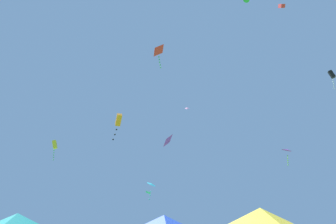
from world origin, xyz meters
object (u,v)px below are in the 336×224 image
(kite_purple_diamond, at_px, (167,141))
(kite_yellow_box, at_px, (55,145))
(kite_purple_delta, at_px, (287,150))
(kite_cyan_delta, at_px, (151,184))
(kite_red_box, at_px, (282,6))
(canopy_tent_teal, at_px, (16,222))
(canopy_tent_yellow, at_px, (261,219))
(kite_pink_diamond, at_px, (187,108))
(kite_black_box, at_px, (332,75))
(canopy_tent_blue, at_px, (164,224))
(kite_red_diamond, at_px, (158,52))
(kite_orange_box, at_px, (118,120))
(kite_cyan_diamond, at_px, (148,192))

(kite_purple_diamond, bearing_deg, kite_yellow_box, 144.28)
(kite_purple_delta, bearing_deg, kite_cyan_delta, -165.52)
(kite_yellow_box, bearing_deg, kite_red_box, -44.64)
(canopy_tent_teal, bearing_deg, kite_cyan_delta, 45.80)
(kite_cyan_delta, bearing_deg, canopy_tent_yellow, -72.03)
(kite_pink_diamond, bearing_deg, kite_black_box, -66.79)
(kite_black_box, height_order, kite_purple_diamond, kite_black_box)
(kite_pink_diamond, bearing_deg, kite_purple_delta, -15.97)
(kite_purple_delta, bearing_deg, kite_yellow_box, 171.42)
(canopy_tent_blue, bearing_deg, kite_yellow_box, 123.74)
(canopy_tent_teal, height_order, kite_red_diamond, kite_red_diamond)
(canopy_tent_yellow, xyz_separation_m, kite_red_diamond, (-4.14, 13.20, 18.55))
(kite_purple_delta, height_order, kite_black_box, kite_black_box)
(canopy_tent_blue, relative_size, kite_cyan_delta, 1.92)
(kite_orange_box, bearing_deg, kite_yellow_box, 129.88)
(kite_purple_delta, bearing_deg, kite_cyan_diamond, 176.55)
(kite_black_box, xyz_separation_m, kite_orange_box, (-15.86, 8.98, -0.50))
(canopy_tent_teal, relative_size, kite_red_box, 4.72)
(kite_red_diamond, height_order, kite_purple_diamond, kite_red_diamond)
(kite_cyan_delta, distance_m, kite_pink_diamond, 14.45)
(kite_pink_diamond, distance_m, kite_black_box, 20.34)
(canopy_tent_blue, relative_size, kite_orange_box, 1.25)
(canopy_tent_teal, relative_size, kite_black_box, 2.42)
(kite_red_diamond, distance_m, kite_purple_delta, 18.87)
(canopy_tent_blue, relative_size, canopy_tent_yellow, 1.01)
(canopy_tent_blue, height_order, kite_cyan_delta, kite_cyan_delta)
(kite_red_diamond, distance_m, kite_pink_diamond, 9.69)
(kite_yellow_box, relative_size, kite_cyan_diamond, 3.29)
(canopy_tent_yellow, height_order, kite_orange_box, kite_orange_box)
(kite_yellow_box, bearing_deg, canopy_tent_yellow, -53.92)
(kite_red_diamond, bearing_deg, kite_purple_diamond, -17.18)
(kite_yellow_box, height_order, kite_cyan_delta, kite_yellow_box)
(canopy_tent_blue, height_order, kite_orange_box, kite_orange_box)
(kite_yellow_box, relative_size, kite_purple_diamond, 2.44)
(canopy_tent_blue, bearing_deg, kite_red_box, -14.92)
(canopy_tent_blue, relative_size, kite_red_box, 4.54)
(kite_purple_diamond, bearing_deg, kite_red_diamond, 162.82)
(kite_red_box, bearing_deg, kite_cyan_diamond, 117.71)
(kite_cyan_diamond, bearing_deg, kite_orange_box, -115.39)
(kite_cyan_delta, bearing_deg, canopy_tent_blue, -87.88)
(kite_cyan_delta, relative_size, kite_cyan_diamond, 2.31)
(kite_pink_diamond, height_order, kite_cyan_diamond, kite_pink_diamond)
(canopy_tent_teal, height_order, kite_orange_box, kite_orange_box)
(kite_black_box, distance_m, kite_cyan_diamond, 21.10)
(canopy_tent_teal, distance_m, kite_purple_diamond, 14.61)
(kite_red_box, distance_m, kite_pink_diamond, 19.82)
(kite_cyan_delta, xyz_separation_m, kite_pink_diamond, (4.78, 7.34, 11.49))
(canopy_tent_yellow, relative_size, kite_black_box, 2.31)
(canopy_tent_teal, height_order, kite_purple_delta, kite_purple_delta)
(kite_orange_box, bearing_deg, kite_pink_diamond, 48.08)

